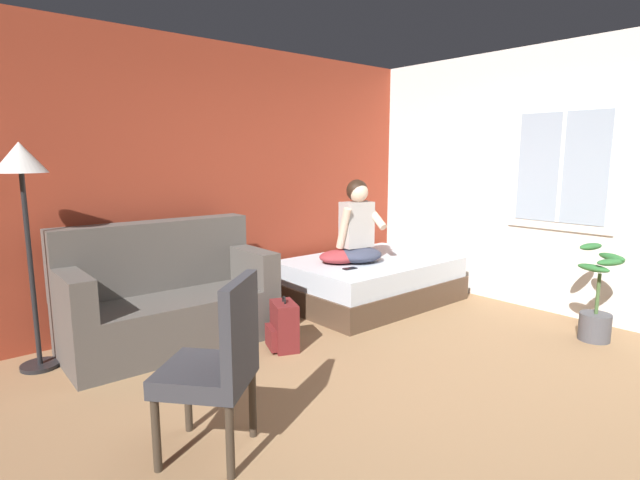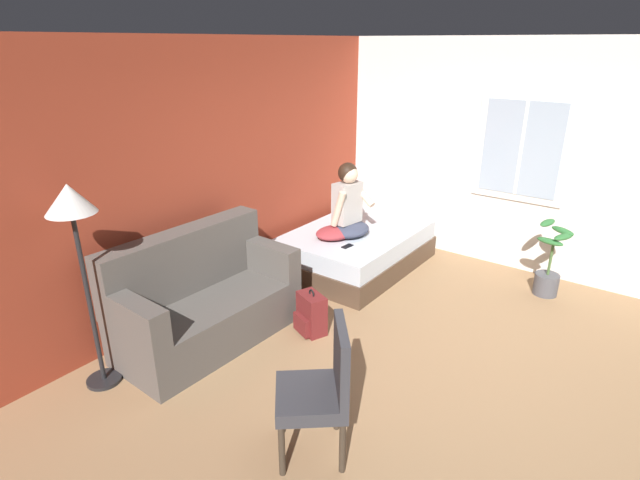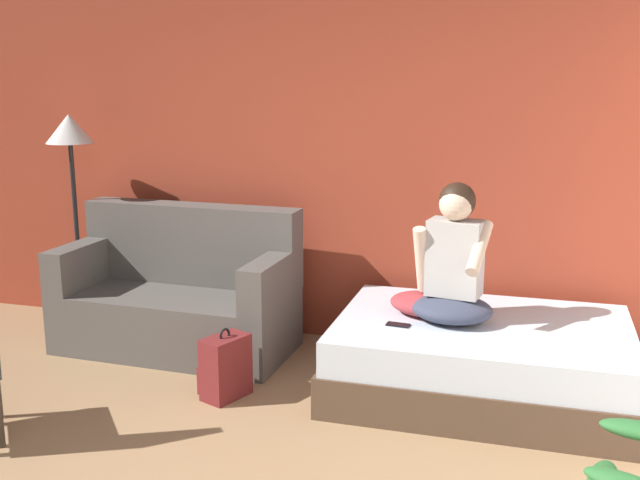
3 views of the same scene
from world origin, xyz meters
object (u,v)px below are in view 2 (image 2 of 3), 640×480
backpack (311,314)px  throw_pillow (335,233)px  couch (203,301)px  potted_plant (549,269)px  person_seated (348,207)px  floor_lamp (73,220)px  side_chair (321,386)px  bed (356,249)px  cell_phone (347,246)px

backpack → throw_pillow: throw_pillow is taller
throw_pillow → couch: bearing=173.8°
potted_plant → person_seated: bearing=111.7°
person_seated → floor_lamp: floor_lamp is taller
side_chair → potted_plant: 3.41m
bed → person_seated: bearing=-180.0°
person_seated → floor_lamp: bearing=171.8°
backpack → potted_plant: bearing=-36.6°
side_chair → person_seated: person_seated is taller
side_chair → cell_phone: side_chair is taller
backpack → potted_plant: (2.19, -1.62, 0.11)m
side_chair → couch: bearing=74.5°
cell_phone → floor_lamp: size_ratio=0.08×
person_seated → side_chair: bearing=-149.6°
cell_phone → person_seated: bearing=128.9°
cell_phone → potted_plant: potted_plant is taller
backpack → potted_plant: 2.73m
throw_pillow → potted_plant: potted_plant is taller
bed → person_seated: size_ratio=2.12×
bed → side_chair: (-2.70, -1.47, 0.30)m
bed → side_chair: 3.09m
backpack → couch: bearing=132.0°
side_chair → floor_lamp: size_ratio=0.58×
throw_pillow → person_seated: bearing=-19.8°
cell_phone → bed: bearing=117.4°
person_seated → backpack: (-1.35, -0.48, -0.64)m
cell_phone → potted_plant: size_ratio=0.17×
backpack → bed: bearing=17.4°
side_chair → backpack: 1.55m
side_chair → backpack: (1.15, 0.98, -0.34)m
throw_pillow → potted_plant: bearing=-65.0°
floor_lamp → side_chair: bearing=-75.7°
bed → couch: 2.24m
floor_lamp → cell_phone: bearing=-13.2°
side_chair → cell_phone: (2.20, 1.27, -0.05)m
person_seated → floor_lamp: size_ratio=0.51×
couch → potted_plant: couch is taller
person_seated → throw_pillow: (-0.18, 0.06, -0.29)m
bed → floor_lamp: floor_lamp is taller
cell_phone → floor_lamp: 2.91m
backpack → cell_phone: bearing=15.2°
couch → potted_plant: size_ratio=2.03×
cell_phone → potted_plant: bearing=36.5°
bed → backpack: bearing=-162.6°
cell_phone → backpack: bearing=-69.2°
couch → side_chair: (-0.48, -1.73, 0.14)m
cell_phone → potted_plant: (1.14, -1.91, -0.18)m
side_chair → potted_plant: (3.34, -0.64, -0.23)m
bed → throw_pillow: size_ratio=3.87×
couch → backpack: bearing=-48.0°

